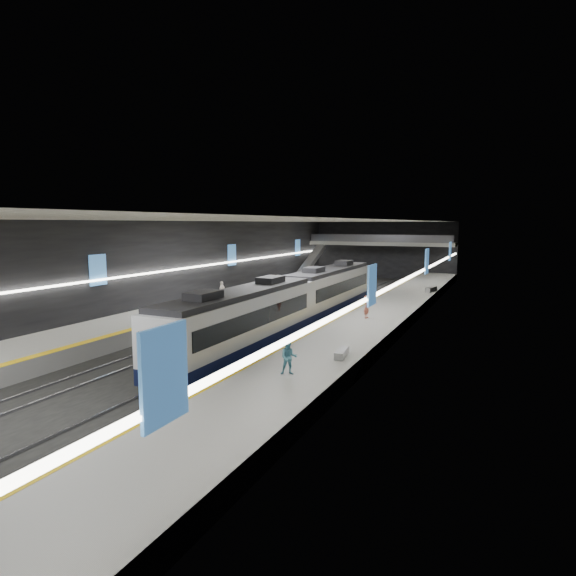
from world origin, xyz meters
The scene contains 24 objects.
ground centered at (0.00, 0.00, 0.00)m, with size 70.00×70.00×0.00m, color black.
ceiling centered at (0.00, 0.00, 8.00)m, with size 20.00×70.00×0.04m, color beige.
wall_left centered at (-10.00, 0.00, 4.00)m, with size 0.04×70.00×8.00m, color black.
wall_right centered at (10.00, 0.00, 4.00)m, with size 0.04×70.00×8.00m, color black.
wall_back centered at (0.00, 35.00, 4.00)m, with size 20.00×0.04×8.00m, color black.
platform_left centered at (-7.50, 0.00, 0.50)m, with size 5.00×70.00×1.00m, color slate.
tile_surface_left centered at (-7.50, 0.00, 1.01)m, with size 5.00×70.00×0.02m, color #9D9D98.
tactile_strip_left centered at (-5.30, 0.00, 1.02)m, with size 0.60×70.00×0.02m, color yellow.
platform_right centered at (7.50, 0.00, 0.50)m, with size 5.00×70.00×1.00m, color slate.
tile_surface_right centered at (7.50, 0.00, 1.01)m, with size 5.00×70.00×0.02m, color #9D9D98.
tactile_strip_right centered at (5.30, 0.00, 1.02)m, with size 0.60×70.00×0.02m, color yellow.
rails centered at (0.00, 0.00, 0.06)m, with size 6.52×70.00×0.12m.
train centered at (2.50, -1.69, 2.20)m, with size 2.69×30.04×3.60m.
ad_posters centered at (0.00, 1.00, 4.50)m, with size 19.94×53.50×2.20m.
cove_light_left centered at (-9.80, 0.00, 3.80)m, with size 0.25×68.60×0.12m, color white.
cove_light_right centered at (9.80, 0.00, 3.80)m, with size 0.25×68.60×0.12m, color white.
mezzanine_bridge centered at (0.00, 32.93, 5.04)m, with size 20.00×3.00×1.50m.
escalator centered at (-7.50, 26.00, 2.90)m, with size 1.20×8.00×0.60m, color #99999E.
bench_left_far centered at (-9.50, 19.60, 1.21)m, with size 0.49×1.76×0.43m, color #99999E.
bench_right_near centered at (9.03, -10.25, 1.20)m, with size 0.46×1.64×0.40m, color #99999E.
bench_right_far centered at (9.50, 16.00, 1.24)m, with size 0.55×1.98×0.48m, color #99999E.
passenger_right_a centered at (7.39, 0.14, 1.82)m, with size 0.60×0.39×1.64m, color #C7614A.
passenger_right_b centered at (7.79, -14.01, 1.78)m, with size 0.76×0.59×1.57m, color #549EB6.
passenger_left_a centered at (-6.10, 2.08, 1.89)m, with size 1.04×0.43×1.78m, color silver.
Camera 1 is at (16.63, -33.02, 7.78)m, focal length 30.00 mm.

